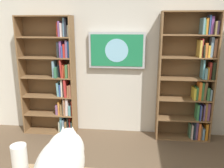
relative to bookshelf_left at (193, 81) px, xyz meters
The scene contains 6 objects.
wall_back 1.31m from the bookshelf_left, ahead, with size 4.52×0.06×2.70m, color beige.
bookshelf_left is the anchor object (origin of this frame).
bookshelf_right 2.25m from the bookshelf_left, ahead, with size 0.90×0.28×1.99m.
wall_mounted_tv 1.31m from the bookshelf_left, ahead, with size 0.91×0.07×0.58m.
cat 2.74m from the bookshelf_left, 60.10° to the left, with size 0.32×0.70×0.37m.
paper_towel_roll 2.87m from the bookshelf_left, 53.52° to the left, with size 0.11×0.11×0.25m, color white.
Camera 1 is at (-0.35, 1.63, 1.85)m, focal length 37.26 mm.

